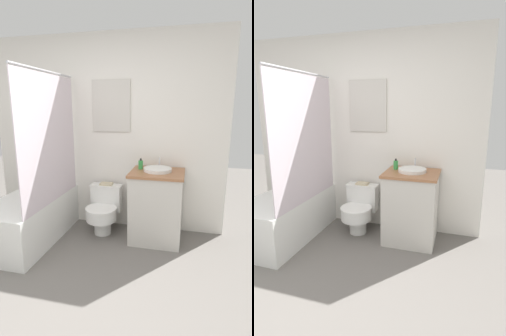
{
  "view_description": "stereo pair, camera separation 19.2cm",
  "coord_description": "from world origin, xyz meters",
  "views": [
    {
      "loc": [
        1.1,
        -1.28,
        1.61
      ],
      "look_at": [
        0.42,
        1.56,
        0.92
      ],
      "focal_mm": 28.0,
      "sensor_mm": 36.0,
      "label": 1
    },
    {
      "loc": [
        1.29,
        -1.23,
        1.61
      ],
      "look_at": [
        0.42,
        1.56,
        0.92
      ],
      "focal_mm": 28.0,
      "sensor_mm": 36.0,
      "label": 2
    }
  ],
  "objects": [
    {
      "name": "ground_plane",
      "position": [
        0.0,
        0.0,
        0.0
      ],
      "size": [
        12.0,
        12.0,
        0.0
      ],
      "primitive_type": "plane",
      "color": "slate"
    },
    {
      "name": "soap_bottle",
      "position": [
        0.55,
        1.8,
        0.91
      ],
      "size": [
        0.06,
        0.06,
        0.13
      ],
      "color": "green",
      "rests_on": "vanity"
    },
    {
      "name": "wall_back",
      "position": [
        0.0,
        2.03,
        1.26
      ],
      "size": [
        3.16,
        0.07,
        2.5
      ],
      "color": "white",
      "rests_on": "ground_plane"
    },
    {
      "name": "book_on_tank",
      "position": [
        0.08,
        1.88,
        0.61
      ],
      "size": [
        0.16,
        0.12,
        0.02
      ],
      "color": "beige",
      "rests_on": "toilet"
    },
    {
      "name": "shower_area",
      "position": [
        -0.72,
        1.35,
        0.31
      ],
      "size": [
        0.69,
        1.32,
        1.98
      ],
      "color": "white",
      "rests_on": "ground_plane"
    },
    {
      "name": "vanity",
      "position": [
        0.76,
        1.71,
        0.43
      ],
      "size": [
        0.63,
        0.57,
        0.86
      ],
      "color": "beige",
      "rests_on": "ground_plane"
    },
    {
      "name": "sink",
      "position": [
        0.76,
        1.73,
        0.88
      ],
      "size": [
        0.33,
        0.37,
        0.13
      ],
      "color": "white",
      "rests_on": "vanity"
    },
    {
      "name": "toilet",
      "position": [
        0.08,
        1.75,
        0.31
      ],
      "size": [
        0.42,
        0.52,
        0.6
      ],
      "color": "white",
      "rests_on": "ground_plane"
    }
  ]
}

